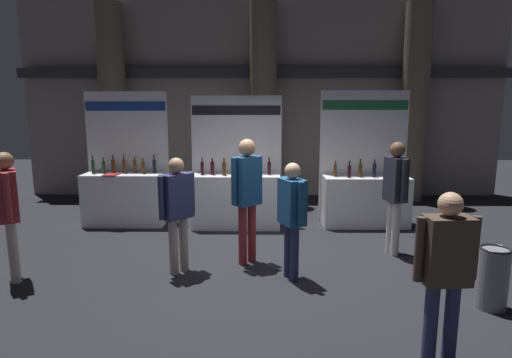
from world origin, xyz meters
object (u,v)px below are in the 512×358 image
object	(u,v)px
visitor_0	(247,190)
visitor_3	(9,204)
visitor_5	(446,263)
visitor_6	(177,205)
visitor_7	(292,211)
trash_bin	(493,278)
exhibitor_booth_0	(126,192)
exhibitor_booth_1	(236,194)
exhibitor_booth_2	(365,194)
visitor_1	(395,188)

from	to	relation	value
visitor_0	visitor_3	bearing A→B (deg)	-27.46
visitor_3	visitor_5	bearing A→B (deg)	-140.97
visitor_6	visitor_7	world-z (taller)	visitor_6
trash_bin	visitor_6	distance (m)	3.97
visitor_6	visitor_7	xyz separation A→B (m)	(1.55, -0.21, -0.03)
trash_bin	visitor_0	xyz separation A→B (m)	(-2.85, 1.38, 0.75)
trash_bin	visitor_6	size ratio (longest dim) A/B	0.45
exhibitor_booth_0	exhibitor_booth_1	bearing A→B (deg)	-3.99
exhibitor_booth_1	exhibitor_booth_2	world-z (taller)	exhibitor_booth_2
visitor_1	visitor_3	distance (m)	5.45
exhibitor_booth_0	visitor_6	bearing A→B (deg)	-58.38
exhibitor_booth_2	trash_bin	size ratio (longest dim) A/B	3.58
exhibitor_booth_0	trash_bin	distance (m)	6.33
visitor_6	visitor_0	bearing A→B (deg)	153.20
visitor_3	visitor_5	size ratio (longest dim) A/B	1.09
exhibitor_booth_0	visitor_3	xyz separation A→B (m)	(-0.63, -2.74, 0.41)
visitor_1	visitor_5	world-z (taller)	visitor_1
exhibitor_booth_0	visitor_3	size ratio (longest dim) A/B	1.49
exhibitor_booth_2	visitor_1	bearing A→B (deg)	-88.38
exhibitor_booth_2	visitor_0	distance (m)	3.06
trash_bin	visitor_7	size ratio (longest dim) A/B	0.46
trash_bin	visitor_7	xyz separation A→B (m)	(-2.24, 0.81, 0.57)
visitor_7	visitor_5	bearing A→B (deg)	-172.46
trash_bin	visitor_6	world-z (taller)	visitor_6
exhibitor_booth_0	visitor_7	bearing A→B (deg)	-40.91
visitor_3	visitor_7	world-z (taller)	visitor_3
exhibitor_booth_2	visitor_1	size ratio (longest dim) A/B	1.47
exhibitor_booth_1	visitor_3	bearing A→B (deg)	-137.25
visitor_1	visitor_0	bearing A→B (deg)	-93.83
exhibitor_booth_0	exhibitor_booth_2	distance (m)	4.66
exhibitor_booth_1	visitor_7	size ratio (longest dim) A/B	1.58
exhibitor_booth_2	visitor_3	size ratio (longest dim) A/B	1.50
trash_bin	visitor_3	size ratio (longest dim) A/B	0.42
exhibitor_booth_2	trash_bin	world-z (taller)	exhibitor_booth_2
exhibitor_booth_2	visitor_5	xyz separation A→B (m)	(-0.40, -4.48, 0.33)
exhibitor_booth_0	visitor_1	xyz separation A→B (m)	(4.71, -1.68, 0.42)
exhibitor_booth_1	trash_bin	xyz separation A→B (m)	(3.13, -3.30, -0.26)
visitor_1	visitor_3	size ratio (longest dim) A/B	1.03
exhibitor_booth_2	visitor_0	world-z (taller)	exhibitor_booth_2
exhibitor_booth_1	visitor_3	size ratio (longest dim) A/B	1.45
visitor_5	visitor_6	distance (m)	3.45
visitor_0	visitor_5	world-z (taller)	visitor_0
exhibitor_booth_1	visitor_1	world-z (taller)	exhibitor_booth_1
trash_bin	visitor_7	distance (m)	2.45
exhibitor_booth_2	visitor_6	distance (m)	3.99
visitor_0	visitor_3	distance (m)	3.15
visitor_5	visitor_6	bearing A→B (deg)	-41.24
exhibitor_booth_0	exhibitor_booth_1	size ratio (longest dim) A/B	1.03
exhibitor_booth_1	visitor_7	world-z (taller)	exhibitor_booth_1
exhibitor_booth_2	visitor_5	bearing A→B (deg)	-95.12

